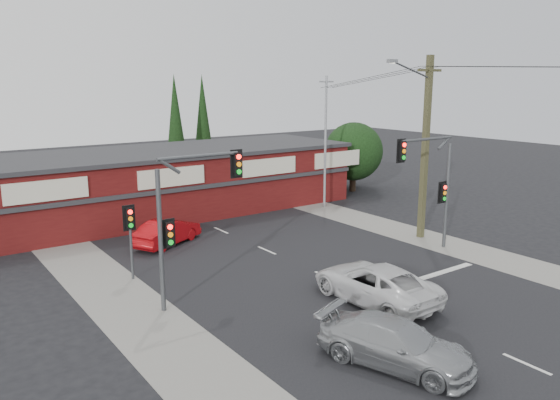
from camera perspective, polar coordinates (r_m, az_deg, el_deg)
ground at (r=24.10m, az=6.73°, el=-8.76°), size 120.00×120.00×0.00m
road_strip at (r=27.77m, az=-0.26°, el=-5.79°), size 14.00×70.00×0.01m
verge_left at (r=24.15m, az=-17.15°, el=-9.17°), size 3.00×70.00×0.02m
verge_right at (r=33.21m, az=11.80°, el=-3.01°), size 3.00×70.00×0.02m
stop_line at (r=25.55m, az=14.90°, el=-7.83°), size 6.50×0.35×0.01m
white_suv at (r=22.27m, az=9.89°, el=-8.55°), size 2.57×5.55×1.54m
silver_suv at (r=17.76m, az=11.94°, el=-14.44°), size 3.55×5.32×1.43m
red_sedan at (r=30.01m, az=-11.68°, el=-3.28°), size 4.44×3.27×1.40m
lane_dashes at (r=34.48m, az=-8.14°, el=-2.29°), size 0.12×63.92×0.01m
shop_building at (r=37.00m, az=-12.36°, el=1.90°), size 27.30×8.40×4.22m
tree_cluster at (r=44.19m, az=7.47°, el=4.74°), size 5.90×5.10×5.50m
conifer_near at (r=44.77m, az=-10.86°, el=8.05°), size 1.80×1.80×9.25m
conifer_far at (r=48.11m, az=-8.06°, el=8.43°), size 1.80×1.80×9.25m
traffic_mast_left at (r=21.06m, az=-9.84°, el=-0.77°), size 3.77×0.27×5.97m
traffic_mast_right at (r=28.63m, az=15.79°, el=2.42°), size 3.96×0.27×5.97m
pedestal_signal at (r=24.73m, az=-15.40°, el=-2.72°), size 0.55×0.27×3.38m
utility_pole at (r=30.83m, az=14.82°, el=5.88°), size 4.38×0.59×10.00m
steel_pole at (r=37.66m, az=4.76°, el=6.28°), size 1.20×0.16×9.00m
power_lines at (r=27.61m, az=24.32°, el=12.10°), size 2.01×29.00×1.22m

